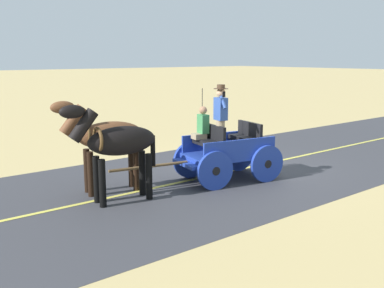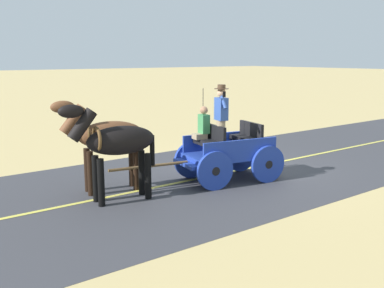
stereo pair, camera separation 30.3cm
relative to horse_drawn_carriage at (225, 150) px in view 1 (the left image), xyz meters
The scene contains 6 objects.
ground_plane 1.46m from the horse_drawn_carriage, 63.16° to the right, with size 200.00×200.00×0.00m, color tan.
road_surface 1.46m from the horse_drawn_carriage, 63.16° to the right, with size 6.72×160.00×0.01m, color #38383D.
road_centre_stripe 1.45m from the horse_drawn_carriage, 63.16° to the right, with size 0.12×160.00×0.00m, color #DBCC4C.
horse_drawn_carriage is the anchor object (origin of this frame).
horse_near_side 3.10m from the horse_drawn_carriage, 86.65° to the left, with size 0.78×2.15×2.21m.
horse_off_side 3.10m from the horse_drawn_carriage, 71.16° to the left, with size 0.90×2.15×2.21m.
Camera 1 is at (-8.87, 8.88, 3.18)m, focal length 42.15 mm.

